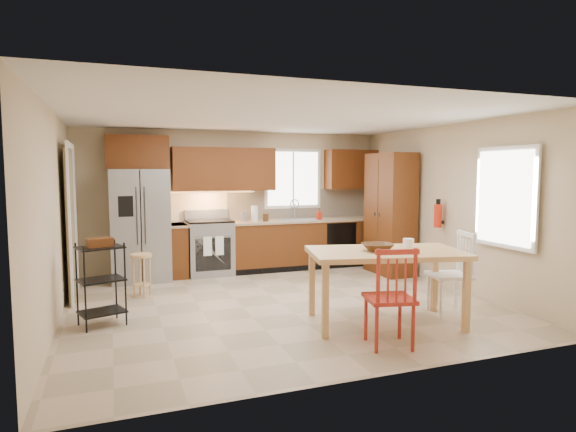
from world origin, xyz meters
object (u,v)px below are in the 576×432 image
at_px(pantry, 390,214).
at_px(refrigerator, 140,225).
at_px(bar_stool, 142,275).
at_px(soap_bottle, 319,214).
at_px(table_jar, 408,245).
at_px(table_bowl, 377,251).
at_px(utility_cart, 101,284).
at_px(chair_red, 389,296).
at_px(chair_white, 449,274).
at_px(range_stove, 210,248).
at_px(fire_extinguisher, 438,216).
at_px(dining_table, 385,288).

bearing_deg(pantry, refrigerator, 167.38).
xyz_separation_m(refrigerator, bar_stool, (-0.05, -1.09, -0.60)).
bearing_deg(bar_stool, soap_bottle, -5.23).
bearing_deg(bar_stool, table_jar, -59.16).
height_order(table_bowl, utility_cart, utility_cart).
bearing_deg(chair_red, table_jar, 58.99).
relative_size(soap_bottle, utility_cart, 0.20).
height_order(soap_bottle, pantry, pantry).
xyz_separation_m(soap_bottle, table_bowl, (-0.73, -3.32, -0.13)).
distance_m(chair_white, utility_cart, 4.19).
relative_size(range_stove, bar_stool, 1.49).
xyz_separation_m(chair_red, bar_stool, (-2.26, 2.91, -0.21)).
bearing_deg(table_jar, utility_cart, 164.78).
bearing_deg(pantry, table_jar, -117.19).
distance_m(refrigerator, soap_bottle, 3.18).
bearing_deg(utility_cart, range_stove, 36.18).
relative_size(pantry, chair_white, 2.04).
bearing_deg(table_bowl, chair_white, 2.70).
relative_size(range_stove, table_jar, 5.48).
bearing_deg(table_jar, soap_bottle, 85.77).
bearing_deg(fire_extinguisher, chair_red, -136.37).
xyz_separation_m(refrigerator, fire_extinguisher, (4.33, -1.98, 0.19)).
xyz_separation_m(chair_red, table_jar, (0.73, 0.76, 0.38)).
bearing_deg(table_bowl, soap_bottle, 77.60).
distance_m(chair_red, utility_cart, 3.26).
xyz_separation_m(chair_red, chair_white, (1.30, 0.70, 0.00)).
relative_size(refrigerator, range_stove, 1.98).
bearing_deg(dining_table, bar_stool, 152.06).
bearing_deg(utility_cart, table_bowl, -37.12).
xyz_separation_m(table_jar, bar_stool, (-2.99, 2.15, -0.59)).
height_order(range_stove, utility_cart, utility_cart).
bearing_deg(fire_extinguisher, refrigerator, 155.48).
relative_size(bar_stool, utility_cart, 0.64).
relative_size(dining_table, utility_cart, 1.81).
height_order(refrigerator, table_bowl, refrigerator).
relative_size(pantry, utility_cart, 2.17).
bearing_deg(pantry, chair_red, -122.02).
relative_size(chair_white, bar_stool, 1.67).
relative_size(table_jar, bar_stool, 0.27).
relative_size(table_jar, utility_cart, 0.17).
bearing_deg(dining_table, chair_red, -105.32).
bearing_deg(table_bowl, bar_stool, 137.86).
xyz_separation_m(soap_bottle, dining_table, (-0.62, -3.32, -0.57)).
xyz_separation_m(range_stove, fire_extinguisher, (3.18, -2.04, 0.64)).
distance_m(chair_red, bar_stool, 3.69).
height_order(chair_red, table_bowl, chair_red).
height_order(refrigerator, dining_table, refrigerator).
height_order(range_stove, bar_stool, range_stove).
height_order(pantry, bar_stool, pantry).
height_order(soap_bottle, table_jar, soap_bottle).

